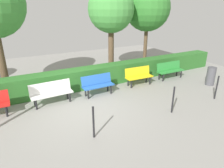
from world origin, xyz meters
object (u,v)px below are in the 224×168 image
Objects in this scene: trash_bin at (211,76)px; bench_white at (51,92)px; bench_yellow at (139,75)px; tree_mid at (111,10)px; bench_green at (170,69)px; bench_blue at (98,84)px; tree_near at (148,9)px.

bench_white is at bearing -12.83° from trash_bin.
bench_yellow is 1.56× the size of trash_bin.
tree_mid is 5.27× the size of trash_bin.
trash_bin reaches higher than bench_yellow.
bench_green and bench_blue have the same top height.
bench_yellow is (2.01, -0.01, -0.00)m from bench_green.
bench_green is 1.12× the size of bench_blue.
tree_near is 1.03× the size of tree_mid.
bench_blue is 5.52m from trash_bin.
bench_blue is 4.29m from tree_mid.
tree_mid is at bearing -150.71° from bench_white.
bench_green is at bearing -179.76° from bench_blue.
trash_bin reaches higher than bench_green.
tree_near reaches higher than bench_white.
tree_near is 5.22m from trash_bin.
tree_mid is at bearing 3.99° from tree_near.
bench_green is 1.98m from trash_bin.
tree_mid is (2.52, 0.18, -0.05)m from tree_near.
bench_white is 5.43m from tree_mid.
bench_green and bench_white have the same top height.
trash_bin is (-0.81, 4.18, -3.02)m from tree_near.
bench_yellow is 4.51m from tree_near.
tree_near reaches higher than bench_blue.
bench_blue is at bearing 50.96° from tree_mid.
bench_blue is 0.30× the size of tree_mid.
bench_green is at bearing 84.34° from tree_near.
bench_blue is 1.56× the size of trash_bin.
tree_near is at bearing -160.31° from bench_white.
bench_blue is 1.94m from bench_white.
tree_mid reaches higher than bench_green.
trash_bin is at bearing 165.34° from bench_white.
tree_mid reaches higher than bench_blue.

